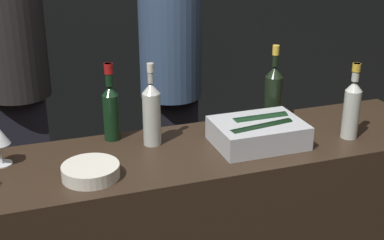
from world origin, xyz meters
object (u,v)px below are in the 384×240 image
object	(u,v)px
bowl_white	(91,171)
person_blond_tee	(16,70)
rose_wine_bottle	(352,107)
white_wine_bottle	(152,112)
champagne_bottle	(273,91)
ice_bin_with_bottles	(258,132)
red_wine_bottle_burgundy	(111,108)
person_in_hoodie	(171,70)

from	to	relation	value
bowl_white	person_blond_tee	world-z (taller)	person_blond_tee
rose_wine_bottle	white_wine_bottle	xyz separation A→B (m)	(-0.83, 0.21, 0.00)
champagne_bottle	person_blond_tee	world-z (taller)	person_blond_tee
white_wine_bottle	person_blond_tee	world-z (taller)	person_blond_tee
rose_wine_bottle	person_blond_tee	bearing A→B (deg)	130.28
person_blond_tee	ice_bin_with_bottles	bearing A→B (deg)	-82.36
champagne_bottle	person_blond_tee	xyz separation A→B (m)	(-1.11, 1.28, -0.15)
ice_bin_with_bottles	bowl_white	world-z (taller)	ice_bin_with_bottles
rose_wine_bottle	red_wine_bottle_burgundy	size ratio (longest dim) A/B	0.98
white_wine_bottle	person_in_hoodie	world-z (taller)	person_in_hoodie
white_wine_bottle	champagne_bottle	size ratio (longest dim) A/B	0.99
white_wine_bottle	red_wine_bottle_burgundy	size ratio (longest dim) A/B	1.04
champagne_bottle	person_in_hoodie	distance (m)	1.01
rose_wine_bottle	white_wine_bottle	distance (m)	0.86
rose_wine_bottle	person_blond_tee	distance (m)	2.07
person_blond_tee	bowl_white	bearing A→B (deg)	-106.48
person_blond_tee	white_wine_bottle	bearing A→B (deg)	-93.67
person_blond_tee	person_in_hoodie	bearing A→B (deg)	-42.40
rose_wine_bottle	white_wine_bottle	bearing A→B (deg)	165.65
rose_wine_bottle	person_blond_tee	xyz separation A→B (m)	(-1.34, 1.58, -0.15)
champagne_bottle	rose_wine_bottle	bearing A→B (deg)	-53.57
ice_bin_with_bottles	rose_wine_bottle	size ratio (longest dim) A/B	1.11
rose_wine_bottle	person_in_hoodie	world-z (taller)	person_in_hoodie
bowl_white	champagne_bottle	world-z (taller)	champagne_bottle
ice_bin_with_bottles	person_blond_tee	bearing A→B (deg)	121.65
ice_bin_with_bottles	bowl_white	bearing A→B (deg)	-174.21
red_wine_bottle_burgundy	white_wine_bottle	bearing A→B (deg)	-35.53
person_in_hoodie	white_wine_bottle	bearing A→B (deg)	66.00
rose_wine_bottle	champagne_bottle	distance (m)	0.37
ice_bin_with_bottles	white_wine_bottle	world-z (taller)	white_wine_bottle
red_wine_bottle_burgundy	person_in_hoodie	distance (m)	1.11
bowl_white	person_in_hoodie	xyz separation A→B (m)	(0.70, 1.28, -0.03)
white_wine_bottle	rose_wine_bottle	bearing A→B (deg)	-14.35
ice_bin_with_bottles	person_in_hoodie	bearing A→B (deg)	90.86
rose_wine_bottle	person_in_hoodie	distance (m)	1.35
person_in_hoodie	champagne_bottle	bearing A→B (deg)	98.74
white_wine_bottle	champagne_bottle	distance (m)	0.62
champagne_bottle	red_wine_bottle_burgundy	distance (m)	0.76
rose_wine_bottle	person_in_hoodie	size ratio (longest dim) A/B	0.19
white_wine_bottle	person_in_hoodie	size ratio (longest dim) A/B	0.20
bowl_white	white_wine_bottle	xyz separation A→B (m)	(0.30, 0.22, 0.12)
ice_bin_with_bottles	rose_wine_bottle	distance (m)	0.42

